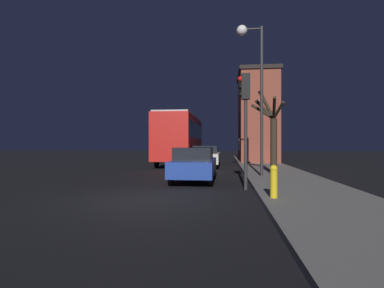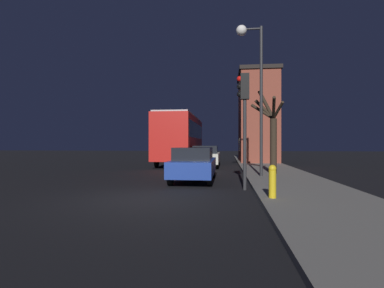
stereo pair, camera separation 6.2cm
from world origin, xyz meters
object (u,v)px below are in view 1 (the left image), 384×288
Objects in this scene: traffic_light at (245,106)px; fire_hydrant at (274,180)px; streetlamp at (252,67)px; car_mid_lane at (206,156)px; bus at (181,136)px; bare_tree at (272,133)px; car_near_lane at (194,164)px.

traffic_light is 3.29m from fire_hydrant.
streetlamp is 1.54× the size of car_mid_lane.
bus is at bearing 127.73° from car_mid_lane.
fire_hydrant is (-0.97, -6.89, -1.57)m from bare_tree.
car_near_lane is at bearing 120.76° from fire_hydrant.
traffic_light is 0.90× the size of car_mid_lane.
streetlamp is at bearing 90.87° from fire_hydrant.
traffic_light is (-0.56, -3.41, -2.23)m from streetlamp.
streetlamp is 0.68× the size of bus.
car_mid_lane is at bearing 111.27° from streetlamp.
bus reaches higher than car_mid_lane.
bare_tree is at bearing -55.98° from car_mid_lane.
streetlamp is 5.23m from car_near_lane.
car_near_lane is 4.85× the size of fire_hydrant.
streetlamp is 1.59× the size of car_near_lane.
streetlamp is 1.71× the size of traffic_light.
streetlamp is at bearing 80.66° from traffic_light.
car_mid_lane is at bearing -52.27° from bus.
fire_hydrant is (0.09, -5.65, -4.55)m from streetlamp.
streetlamp is 8.37m from car_mid_lane.
streetlamp reaches higher than car_mid_lane.
car_near_lane is at bearing 132.11° from traffic_light.
car_mid_lane is (-2.59, 6.65, -4.38)m from streetlamp.
streetlamp is 1.65× the size of bare_tree.
car_mid_lane reaches higher than car_near_lane.
car_near_lane is 5.19m from fire_hydrant.
traffic_light is at bearing -109.20° from bare_tree.
bare_tree reaches higher than traffic_light.
bare_tree is 0.96× the size of car_near_lane.
fire_hydrant is (0.65, -2.24, -2.32)m from traffic_light.
car_mid_lane is (2.21, -2.85, -1.46)m from bus.
bus is 2.25× the size of car_mid_lane.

